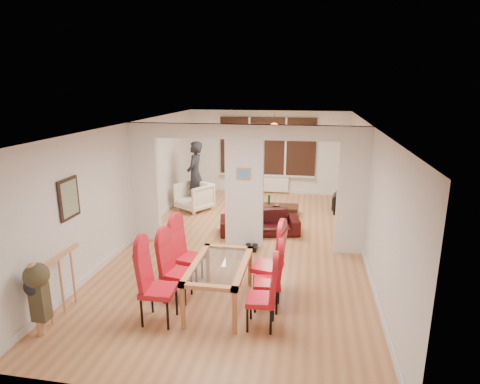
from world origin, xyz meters
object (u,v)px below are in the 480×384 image
(dining_chair_rb, at_px, (267,278))
(armchair, at_px, (194,197))
(television, at_px, (333,201))
(bottle, at_px, (269,199))
(bowl, at_px, (276,206))
(person, at_px, (195,175))
(sofa, at_px, (259,222))
(coffee_table, at_px, (277,210))
(dining_chair_rc, at_px, (268,262))
(dining_chair_lb, at_px, (177,269))
(dining_chair_lc, at_px, (189,253))
(dining_chair_la, at_px, (158,285))
(dining_chair_ra, at_px, (261,295))
(dining_table, at_px, (220,284))

(dining_chair_rb, xyz_separation_m, armchair, (-2.54, 4.70, -0.13))
(television, distance_m, bottle, 1.80)
(dining_chair_rb, relative_size, bowl, 4.95)
(dining_chair_rb, height_order, bottle, dining_chair_rb)
(person, distance_m, television, 3.89)
(sofa, bearing_deg, coffee_table, 66.34)
(dining_chair_rc, relative_size, bowl, 5.62)
(dining_chair_lb, bearing_deg, armchair, 114.11)
(dining_chair_lc, xyz_separation_m, dining_chair_rc, (1.39, -0.14, 0.02))
(dining_chair_la, bearing_deg, dining_chair_ra, 2.22)
(armchair, height_order, bowl, armchair)
(dining_table, relative_size, dining_chair_rb, 1.48)
(television, bearing_deg, dining_chair_lb, 161.05)
(sofa, height_order, bottle, sofa)
(dining_chair_ra, xyz_separation_m, sofa, (-0.49, 3.74, -0.24))
(sofa, bearing_deg, person, 127.14)
(dining_chair_ra, xyz_separation_m, coffee_table, (-0.19, 5.20, -0.38))
(television, bearing_deg, dining_chair_la, 163.13)
(dining_chair_rc, height_order, bottle, dining_chair_rc)
(dining_table, xyz_separation_m, bottle, (0.27, 4.80, 0.03))
(dining_table, xyz_separation_m, bowl, (0.48, 4.61, -0.07))
(dining_table, distance_m, dining_chair_la, 1.00)
(dining_table, height_order, dining_chair_lb, dining_chair_lb)
(person, xyz_separation_m, coffee_table, (2.35, -0.32, -0.81))
(dining_chair_ra, height_order, sofa, dining_chair_ra)
(coffee_table, distance_m, bottle, 0.37)
(bowl, bearing_deg, person, 169.61)
(dining_table, bearing_deg, person, 110.10)
(dining_chair_la, distance_m, armchair, 5.42)
(armchair, height_order, bottle, armchair)
(dining_chair_lc, bearing_deg, person, 118.02)
(dining_chair_la, relative_size, bottle, 4.38)
(dining_table, xyz_separation_m, dining_chair_rc, (0.70, 0.47, 0.22))
(dining_chair_lb, distance_m, armchair, 4.80)
(sofa, relative_size, bottle, 6.84)
(dining_chair_la, xyz_separation_m, sofa, (0.98, 3.85, -0.32))
(dining_chair_rb, relative_size, dining_chair_rc, 0.88)
(dining_chair_rc, height_order, television, dining_chair_rc)
(dining_chair_lb, xyz_separation_m, dining_chair_ra, (1.41, -0.54, -0.02))
(dining_chair_lc, bearing_deg, bowl, 87.09)
(bottle, bearing_deg, dining_chair_la, -100.87)
(dining_chair_lc, xyz_separation_m, armchair, (-1.11, 4.12, -0.17))
(dining_chair_lc, height_order, person, person)
(dining_chair_lc, bearing_deg, armchair, 118.45)
(dining_table, xyz_separation_m, coffee_table, (0.51, 4.72, -0.23))
(coffee_table, bearing_deg, armchair, 179.64)
(dining_chair_lb, bearing_deg, dining_chair_la, -84.38)
(armchair, distance_m, television, 3.83)
(dining_chair_rb, distance_m, person, 5.64)
(dining_chair_la, relative_size, dining_chair_lb, 1.10)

